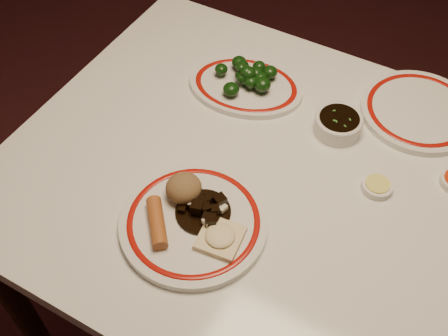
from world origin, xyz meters
The scene contains 12 objects.
ground centered at (0.00, 0.00, 0.00)m, with size 7.00×7.00×0.00m, color black.
dining_table centered at (0.00, 0.00, 0.66)m, with size 1.20×0.90×0.75m.
main_plate centered at (-0.12, -0.18, 0.76)m, with size 0.35×0.35×0.02m.
rice_mound centered at (-0.17, -0.14, 0.79)m, with size 0.07×0.07×0.05m, color brown.
spring_roll centered at (-0.17, -0.23, 0.78)m, with size 0.03×0.03×0.11m, color #AF5F2B.
fried_wonton centered at (-0.05, -0.20, 0.78)m, with size 0.09×0.09×0.02m.
stirfry_heap centered at (-0.11, -0.16, 0.78)m, with size 0.11×0.11×0.03m.
broccoli_plate centered at (-0.22, 0.21, 0.76)m, with size 0.31×0.28×0.02m.
broccoli_pile centered at (-0.21, 0.21, 0.79)m, with size 0.15×0.13×0.05m.
soy_bowl centered at (0.03, 0.19, 0.77)m, with size 0.10×0.10×0.04m.
mustard_dish centered at (0.16, 0.08, 0.76)m, with size 0.06×0.06×0.02m.
far_plate centered at (0.17, 0.33, 0.76)m, with size 0.32×0.32×0.02m.
Camera 1 is at (0.23, -0.68, 1.67)m, focal length 45.00 mm.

